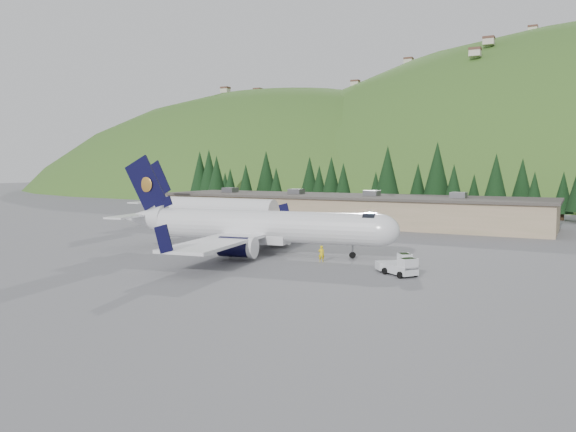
% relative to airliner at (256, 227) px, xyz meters
% --- Properties ---
extents(ground, '(600.00, 600.00, 0.00)m').
position_rel_airliner_xyz_m(ground, '(1.02, 0.15, -3.13)').
color(ground, '#58585E').
extents(airliner, '(35.39, 33.33, 11.75)m').
position_rel_airliner_xyz_m(airliner, '(0.00, 0.00, 0.00)').
color(airliner, white).
rests_on(airliner, ground).
extents(second_airliner, '(27.50, 11.00, 10.05)m').
position_rel_airliner_xyz_m(second_airliner, '(-23.90, 22.15, 0.19)').
color(second_airliner, white).
rests_on(second_airliner, ground).
extents(baggage_tug_a, '(3.64, 3.23, 1.75)m').
position_rel_airliner_xyz_m(baggage_tug_a, '(18.25, -3.76, -2.34)').
color(baggage_tug_a, silver).
rests_on(baggage_tug_a, ground).
extents(baggage_tug_b, '(3.76, 3.35, 1.81)m').
position_rel_airliner_xyz_m(baggage_tug_b, '(19.40, -5.84, -2.32)').
color(baggage_tug_b, silver).
rests_on(baggage_tug_b, ground).
extents(terminal_building, '(71.00, 17.00, 6.10)m').
position_rel_airliner_xyz_m(terminal_building, '(-3.99, 38.15, -0.51)').
color(terminal_building, '#988B65').
rests_on(terminal_building, ground).
extents(ramp_worker, '(0.78, 0.66, 1.80)m').
position_rel_airliner_xyz_m(ramp_worker, '(9.45, -2.17, -2.23)').
color(ramp_worker, yellow).
rests_on(ramp_worker, ground).
extents(tree_line, '(114.06, 18.44, 14.38)m').
position_rel_airliner_xyz_m(tree_line, '(-6.96, 62.46, 4.29)').
color(tree_line, black).
rests_on(tree_line, ground).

